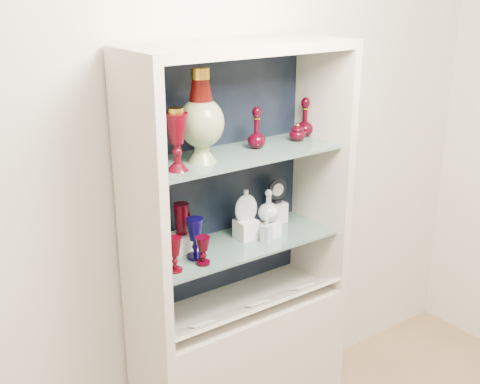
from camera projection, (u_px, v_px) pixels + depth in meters
wall_back at (212, 159)px, 2.76m from camera, size 3.50×0.02×2.80m
cabinet_base at (240, 370)px, 2.93m from camera, size 1.00×0.40×0.75m
cabinet_back_panel at (216, 176)px, 2.77m from camera, size 0.98×0.02×1.15m
cabinet_side_left at (141, 210)px, 2.36m from camera, size 0.04×0.40×1.15m
cabinet_side_right at (321, 168)px, 2.88m from camera, size 0.04×0.40×1.15m
cabinet_top_cap at (240, 47)px, 2.42m from camera, size 1.00×0.40×0.04m
shelf_lower at (237, 244)px, 2.73m from camera, size 0.92×0.34×0.01m
shelf_upper at (237, 155)px, 2.59m from camera, size 0.92×0.34×0.01m
label_ledge at (254, 307)px, 2.72m from camera, size 0.92×0.17×0.09m
label_card_0 at (302, 286)px, 2.87m from camera, size 0.10×0.06×0.03m
label_card_1 at (256, 303)px, 2.72m from camera, size 0.10×0.06×0.03m
label_card_2 at (201, 324)px, 2.56m from camera, size 0.10×0.06×0.03m
pedestal_lamp_left at (177, 140)px, 2.32m from camera, size 0.11×0.11×0.25m
pedestal_lamp_right at (202, 126)px, 2.56m from camera, size 0.12×0.12×0.23m
enamel_urn at (201, 116)px, 2.40m from camera, size 0.19×0.19×0.38m
ruby_decanter_a at (257, 125)px, 2.63m from camera, size 0.11×0.11×0.21m
ruby_decanter_b at (305, 116)px, 2.85m from camera, size 0.09×0.09×0.20m
lidded_bowl at (297, 132)px, 2.78m from camera, size 0.10×0.10×0.09m
cobalt_goblet at (195, 238)px, 2.55m from camera, size 0.09×0.09×0.18m
ruby_goblet_tall at (175, 254)px, 2.44m from camera, size 0.07×0.07×0.15m
ruby_goblet_small at (203, 251)px, 2.50m from camera, size 0.08×0.08×0.12m
riser_ruby_pitcher at (182, 242)px, 2.64m from camera, size 0.10×0.10×0.08m
ruby_pitcher at (181, 219)px, 2.60m from camera, size 0.12×0.10×0.14m
clear_square_bottle at (266, 230)px, 2.72m from camera, size 0.05×0.05×0.12m
riser_flat_flask at (246, 229)px, 2.76m from camera, size 0.09×0.09×0.09m
flat_flask at (246, 205)px, 2.72m from camera, size 0.12×0.07×0.15m
riser_clear_round_decanter at (268, 228)px, 2.80m from camera, size 0.09×0.09×0.07m
clear_round_decanter at (268, 206)px, 2.76m from camera, size 0.13×0.13×0.15m
riser_cameo_medallion at (277, 212)px, 2.95m from camera, size 0.08×0.08×0.10m
cameo_medallion at (277, 191)px, 2.91m from camera, size 0.11×0.04×0.12m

